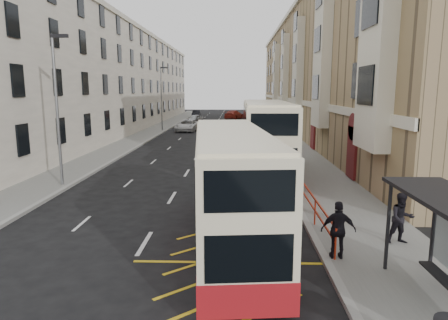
{
  "coord_description": "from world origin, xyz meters",
  "views": [
    {
      "loc": [
        3.2,
        -9.16,
        5.3
      ],
      "look_at": [
        2.65,
        8.35,
        2.21
      ],
      "focal_mm": 32.0,
      "sensor_mm": 36.0,
      "label": 1
    }
  ],
  "objects_px": {
    "double_decker_rear": "(266,139)",
    "pedestrian_far": "(338,230)",
    "street_lamp_far": "(162,95)",
    "double_decker_front": "(231,188)",
    "car_silver": "(194,119)",
    "street_lamp_near": "(57,102)",
    "car_dark": "(196,114)",
    "pedestrian_mid": "(402,218)",
    "car_red": "(234,115)",
    "white_van": "(187,125)"
  },
  "relations": [
    {
      "from": "double_decker_rear",
      "to": "pedestrian_far",
      "type": "xyz_separation_m",
      "value": [
        1.35,
        -12.56,
        -1.28
      ]
    },
    {
      "from": "street_lamp_far",
      "to": "double_decker_front",
      "type": "distance_m",
      "value": 39.34
    },
    {
      "from": "pedestrian_far",
      "to": "car_silver",
      "type": "relative_size",
      "value": 0.44
    },
    {
      "from": "street_lamp_near",
      "to": "car_dark",
      "type": "distance_m",
      "value": 56.97
    },
    {
      "from": "double_decker_front",
      "to": "pedestrian_mid",
      "type": "bearing_deg",
      "value": -4.97
    },
    {
      "from": "street_lamp_far",
      "to": "double_decker_rear",
      "type": "relative_size",
      "value": 0.69
    },
    {
      "from": "double_decker_front",
      "to": "car_silver",
      "type": "distance_m",
      "value": 51.52
    },
    {
      "from": "car_red",
      "to": "pedestrian_far",
      "type": "bearing_deg",
      "value": 113.51
    },
    {
      "from": "car_dark",
      "to": "car_red",
      "type": "distance_m",
      "value": 8.57
    },
    {
      "from": "street_lamp_near",
      "to": "double_decker_rear",
      "type": "height_order",
      "value": "street_lamp_near"
    },
    {
      "from": "double_decker_rear",
      "to": "white_van",
      "type": "xyz_separation_m",
      "value": [
        -8.17,
        27.17,
        -1.6
      ]
    },
    {
      "from": "car_dark",
      "to": "white_van",
      "type": "bearing_deg",
      "value": -86.89
    },
    {
      "from": "street_lamp_near",
      "to": "pedestrian_far",
      "type": "relative_size",
      "value": 4.42
    },
    {
      "from": "street_lamp_near",
      "to": "car_dark",
      "type": "bearing_deg",
      "value": 88.29
    },
    {
      "from": "car_silver",
      "to": "car_red",
      "type": "xyz_separation_m",
      "value": [
        6.27,
        9.44,
        0.09
      ]
    },
    {
      "from": "pedestrian_far",
      "to": "white_van",
      "type": "bearing_deg",
      "value": -72.42
    },
    {
      "from": "street_lamp_far",
      "to": "car_silver",
      "type": "distance_m",
      "value": 13.83
    },
    {
      "from": "double_decker_rear",
      "to": "car_dark",
      "type": "relative_size",
      "value": 2.76
    },
    {
      "from": "double_decker_front",
      "to": "car_red",
      "type": "relative_size",
      "value": 1.87
    },
    {
      "from": "white_van",
      "to": "street_lamp_near",
      "type": "bearing_deg",
      "value": -89.17
    },
    {
      "from": "street_lamp_near",
      "to": "car_silver",
      "type": "xyz_separation_m",
      "value": [
        2.78,
        42.97,
        -3.94
      ]
    },
    {
      "from": "street_lamp_far",
      "to": "double_decker_front",
      "type": "xyz_separation_m",
      "value": [
        9.38,
        -38.12,
        -2.61
      ]
    },
    {
      "from": "street_lamp_far",
      "to": "pedestrian_far",
      "type": "xyz_separation_m",
      "value": [
        12.7,
        -39.36,
        -3.58
      ]
    },
    {
      "from": "pedestrian_mid",
      "to": "car_silver",
      "type": "bearing_deg",
      "value": 97.98
    },
    {
      "from": "pedestrian_far",
      "to": "car_red",
      "type": "height_order",
      "value": "pedestrian_far"
    },
    {
      "from": "double_decker_rear",
      "to": "car_dark",
      "type": "height_order",
      "value": "double_decker_rear"
    },
    {
      "from": "white_van",
      "to": "car_dark",
      "type": "xyz_separation_m",
      "value": [
        -1.49,
        26.44,
        -0.05
      ]
    },
    {
      "from": "double_decker_rear",
      "to": "white_van",
      "type": "relative_size",
      "value": 2.18
    },
    {
      "from": "street_lamp_far",
      "to": "car_red",
      "type": "relative_size",
      "value": 1.47
    },
    {
      "from": "white_van",
      "to": "car_red",
      "type": "bearing_deg",
      "value": 81.91
    },
    {
      "from": "street_lamp_far",
      "to": "car_red",
      "type": "distance_m",
      "value": 24.47
    },
    {
      "from": "pedestrian_mid",
      "to": "car_silver",
      "type": "xyz_separation_m",
      "value": [
        -12.36,
        51.05,
        -0.33
      ]
    },
    {
      "from": "double_decker_front",
      "to": "pedestrian_mid",
      "type": "relative_size",
      "value": 5.8
    },
    {
      "from": "double_decker_rear",
      "to": "street_lamp_near",
      "type": "bearing_deg",
      "value": -163.97
    },
    {
      "from": "double_decker_rear",
      "to": "car_red",
      "type": "xyz_separation_m",
      "value": [
        -2.3,
        49.21,
        -1.55
      ]
    },
    {
      "from": "car_silver",
      "to": "car_dark",
      "type": "relative_size",
      "value": 0.98
    },
    {
      "from": "street_lamp_far",
      "to": "car_red",
      "type": "height_order",
      "value": "street_lamp_far"
    },
    {
      "from": "street_lamp_far",
      "to": "white_van",
      "type": "height_order",
      "value": "street_lamp_far"
    },
    {
      "from": "double_decker_rear",
      "to": "pedestrian_far",
      "type": "relative_size",
      "value": 6.37
    },
    {
      "from": "pedestrian_mid",
      "to": "white_van",
      "type": "distance_m",
      "value": 40.27
    },
    {
      "from": "street_lamp_near",
      "to": "street_lamp_far",
      "type": "distance_m",
      "value": 30.0
    },
    {
      "from": "pedestrian_far",
      "to": "car_red",
      "type": "distance_m",
      "value": 61.88
    },
    {
      "from": "double_decker_rear",
      "to": "double_decker_front",
      "type": "bearing_deg",
      "value": -99.59
    },
    {
      "from": "pedestrian_mid",
      "to": "pedestrian_far",
      "type": "xyz_separation_m",
      "value": [
        -2.44,
        -1.28,
        0.03
      ]
    },
    {
      "from": "double_decker_rear",
      "to": "car_red",
      "type": "height_order",
      "value": "double_decker_rear"
    },
    {
      "from": "car_dark",
      "to": "double_decker_front",
      "type": "bearing_deg",
      "value": -83.37
    },
    {
      "from": "pedestrian_far",
      "to": "car_silver",
      "type": "bearing_deg",
      "value": -75.15
    },
    {
      "from": "double_decker_front",
      "to": "double_decker_rear",
      "type": "relative_size",
      "value": 0.88
    },
    {
      "from": "double_decker_rear",
      "to": "car_silver",
      "type": "height_order",
      "value": "double_decker_rear"
    },
    {
      "from": "pedestrian_mid",
      "to": "car_red",
      "type": "relative_size",
      "value": 0.32
    }
  ]
}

